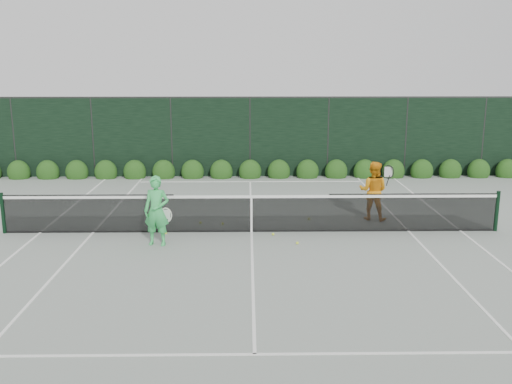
{
  "coord_description": "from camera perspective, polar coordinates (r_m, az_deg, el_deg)",
  "views": [
    {
      "loc": [
        -0.1,
        -14.26,
        4.32
      ],
      "look_at": [
        0.12,
        0.3,
        1.0
      ],
      "focal_mm": 40.0,
      "sensor_mm": 36.0,
      "label": 1
    }
  ],
  "objects": [
    {
      "name": "court_lines",
      "position": [
        14.9,
        -0.45,
        -3.99
      ],
      "size": [
        11.03,
        23.83,
        0.01
      ],
      "color": "white",
      "rests_on": "ground"
    },
    {
      "name": "player_man",
      "position": [
        16.2,
        11.64,
        0.12
      ],
      "size": [
        0.98,
        0.88,
        1.65
      ],
      "rotation": [
        0.0,
        0.0,
        2.76
      ],
      "color": "orange",
      "rests_on": "ground"
    },
    {
      "name": "tennis_net",
      "position": [
        14.75,
        -0.55,
        -2.04
      ],
      "size": [
        12.9,
        0.1,
        1.07
      ],
      "color": "black",
      "rests_on": "ground"
    },
    {
      "name": "hedge_row",
      "position": [
        21.79,
        -0.59,
        2.04
      ],
      "size": [
        31.66,
        0.65,
        0.94
      ],
      "color": "#14360E",
      "rests_on": "ground"
    },
    {
      "name": "player_woman",
      "position": [
        13.85,
        -9.9,
        -1.87
      ],
      "size": [
        0.69,
        0.51,
        1.69
      ],
      "rotation": [
        0.0,
        0.0,
        -0.18
      ],
      "color": "#37BC5B",
      "rests_on": "ground"
    },
    {
      "name": "tennis_balls",
      "position": [
        15.06,
        -1.16,
        -3.7
      ],
      "size": [
        3.89,
        2.25,
        0.07
      ],
      "color": "#E3F736",
      "rests_on": "ground"
    },
    {
      "name": "windscreen_fence",
      "position": [
        11.88,
        -0.37,
        -0.81
      ],
      "size": [
        32.0,
        21.07,
        3.06
      ],
      "color": "black",
      "rests_on": "ground"
    },
    {
      "name": "ground",
      "position": [
        14.9,
        -0.45,
        -4.01
      ],
      "size": [
        80.0,
        80.0,
        0.0
      ],
      "primitive_type": "plane",
      "color": "gray",
      "rests_on": "ground"
    }
  ]
}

